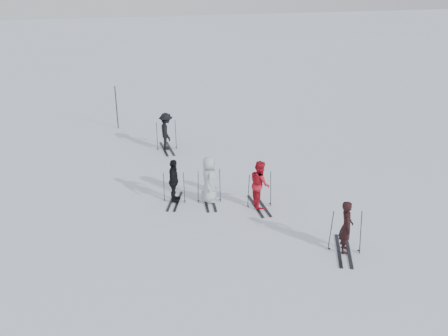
% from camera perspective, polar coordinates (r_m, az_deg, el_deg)
% --- Properties ---
extents(ground, '(120.00, 120.00, 0.00)m').
position_cam_1_polar(ground, '(16.91, 0.79, -4.41)').
color(ground, silver).
rests_on(ground, ground).
extents(skier_near_dark, '(0.55, 0.66, 1.56)m').
position_cam_1_polar(skier_near_dark, '(14.49, 13.79, -6.62)').
color(skier_near_dark, black).
rests_on(skier_near_dark, ground).
extents(skier_red, '(0.62, 0.79, 1.61)m').
position_cam_1_polar(skier_red, '(16.61, 4.12, -1.90)').
color(skier_red, '#B51422').
rests_on(skier_red, ground).
extents(skier_grey, '(0.59, 0.84, 1.62)m').
position_cam_1_polar(skier_grey, '(16.90, -1.72, -1.39)').
color(skier_grey, '#B3B8BD').
rests_on(skier_grey, ground).
extents(skier_uphill_left, '(0.63, 0.96, 1.51)m').
position_cam_1_polar(skier_uphill_left, '(16.99, -5.76, -1.56)').
color(skier_uphill_left, black).
rests_on(skier_uphill_left, ground).
extents(skier_uphill_far, '(0.65, 1.07, 1.61)m').
position_cam_1_polar(skier_uphill_far, '(21.79, -6.62, 4.14)').
color(skier_uphill_far, black).
rests_on(skier_uphill_far, ground).
extents(skis_near_dark, '(2.07, 1.57, 1.34)m').
position_cam_1_polar(skis_near_dark, '(14.54, 13.75, -6.98)').
color(skis_near_dark, black).
rests_on(skis_near_dark, ground).
extents(skis_red, '(1.74, 0.94, 1.27)m').
position_cam_1_polar(skis_red, '(16.68, 4.10, -2.44)').
color(skis_red, black).
rests_on(skis_red, ground).
extents(skis_grey, '(1.75, 1.04, 1.22)m').
position_cam_1_polar(skis_grey, '(16.98, -1.72, -2.00)').
color(skis_grey, black).
rests_on(skis_grey, ground).
extents(skis_uphill_left, '(1.74, 1.27, 1.13)m').
position_cam_1_polar(skis_uphill_left, '(17.06, -5.74, -2.14)').
color(skis_uphill_left, black).
rests_on(skis_uphill_left, ground).
extents(skis_uphill_far, '(1.89, 1.07, 1.34)m').
position_cam_1_polar(skis_uphill_far, '(21.83, -6.60, 3.81)').
color(skis_uphill_far, black).
rests_on(skis_uphill_far, ground).
extents(piste_marker, '(0.06, 0.06, 2.11)m').
position_cam_1_polar(piste_marker, '(24.92, -12.18, 6.78)').
color(piste_marker, black).
rests_on(piste_marker, ground).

